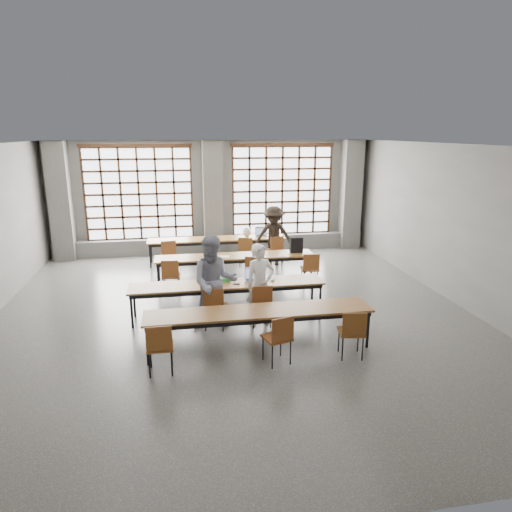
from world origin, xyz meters
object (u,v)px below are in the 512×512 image
(desk_row_c, at_px, (227,286))
(chair_near_left, at_px, (160,344))
(student_female, at_px, (215,282))
(laptop_front, at_px, (253,277))
(chair_front_left, at_px, (215,304))
(mouse, at_px, (272,280))
(laptop_back, at_px, (261,234))
(green_box, at_px, (224,280))
(phone, at_px, (237,284))
(red_pouch, at_px, (160,344))
(desk_row_a, at_px, (217,240))
(plastic_bag, at_px, (247,232))
(chair_near_mid, at_px, (279,335))
(chair_mid_left, at_px, (171,273))
(chair_front_right, at_px, (261,301))
(student_back, at_px, (274,236))
(chair_back_right, at_px, (275,247))
(desk_row_b, at_px, (235,258))
(backpack, at_px, (296,245))
(chair_mid_centre, at_px, (254,269))
(chair_back_left, at_px, (169,252))
(chair_back_mid, at_px, (246,249))
(desk_row_d, at_px, (259,314))
(student_male, at_px, (260,285))
(chair_mid_right, at_px, (310,266))

(desk_row_c, distance_m, chair_near_left, 2.57)
(student_female, relative_size, laptop_front, 4.68)
(chair_front_left, xyz_separation_m, mouse, (1.27, 0.61, 0.21))
(laptop_back, xyz_separation_m, green_box, (-1.55, -4.16, -0.02))
(phone, bearing_deg, red_pouch, -126.39)
(desk_row_a, relative_size, desk_row_c, 1.00)
(phone, distance_m, plastic_bag, 4.37)
(chair_near_mid, bearing_deg, chair_mid_left, 115.72)
(phone, bearing_deg, chair_front_right, -51.64)
(student_back, height_order, laptop_front, student_back)
(chair_near_mid, bearing_deg, chair_front_right, 90.43)
(chair_back_right, distance_m, laptop_front, 3.61)
(chair_back_right, bearing_deg, desk_row_b, -134.09)
(chair_front_left, height_order, backpack, backpack)
(student_back, bearing_deg, plastic_bag, 155.53)
(desk_row_b, height_order, chair_mid_left, chair_mid_left)
(desk_row_b, relative_size, chair_back_right, 4.55)
(chair_back_right, bearing_deg, student_female, -117.25)
(desk_row_b, xyz_separation_m, laptop_front, (0.13, -2.02, 0.13))
(chair_mid_centre, bearing_deg, laptop_back, 75.91)
(mouse, bearing_deg, student_female, -158.99)
(desk_row_a, relative_size, phone, 30.77)
(desk_row_c, height_order, chair_back_left, chair_back_left)
(desk_row_b, height_order, desk_row_c, same)
(student_female, relative_size, mouse, 18.96)
(chair_back_left, xyz_separation_m, chair_near_left, (-0.06, -5.71, 0.00))
(chair_back_mid, bearing_deg, backpack, -50.03)
(desk_row_d, relative_size, student_back, 2.34)
(laptop_back, relative_size, phone, 2.81)
(chair_back_right, xyz_separation_m, student_back, (-0.02, 0.13, 0.32))
(chair_back_left, relative_size, student_male, 0.53)
(student_back, relative_size, laptop_back, 4.67)
(chair_front_right, bearing_deg, chair_near_mid, -89.57)
(green_box, height_order, red_pouch, green_box)
(chair_front_right, distance_m, student_female, 0.99)
(chair_back_right, xyz_separation_m, phone, (-1.58, -3.61, 0.20))
(laptop_front, distance_m, laptop_back, 4.24)
(chair_back_left, relative_size, chair_mid_right, 1.00)
(chair_near_mid, relative_size, green_box, 3.52)
(chair_front_right, bearing_deg, student_back, 74.95)
(desk_row_a, relative_size, laptop_back, 10.93)
(phone, bearing_deg, plastic_bag, 78.58)
(chair_back_right, distance_m, chair_near_left, 6.49)
(chair_mid_centre, xyz_separation_m, green_box, (-0.86, -1.43, 0.24))
(chair_near_left, distance_m, student_male, 2.58)
(chair_front_left, bearing_deg, chair_back_left, 102.67)
(laptop_back, distance_m, green_box, 4.44)
(red_pouch, bearing_deg, chair_mid_right, 45.74)
(chair_back_left, relative_size, student_back, 0.51)
(chair_back_left, bearing_deg, student_back, 2.47)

